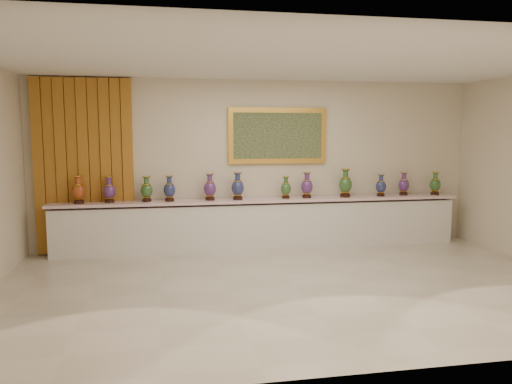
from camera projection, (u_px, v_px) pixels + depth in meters
ground at (294, 286)px, 6.77m from camera, size 8.00×8.00×0.00m
room at (117, 161)px, 8.52m from camera, size 8.00×8.00×8.00m
counter at (262, 224)px, 8.93m from camera, size 7.28×0.48×0.90m
vase_0 at (79, 191)px, 8.26m from camera, size 0.28×0.28×0.46m
vase_1 at (109, 191)px, 8.37m from camera, size 0.25×0.25×0.44m
vase_2 at (147, 190)px, 8.50m from camera, size 0.22×0.22×0.44m
vase_3 at (169, 190)px, 8.54m from camera, size 0.25×0.25×0.44m
vase_4 at (210, 188)px, 8.66m from camera, size 0.25×0.25×0.47m
vase_5 at (238, 187)px, 8.73m from camera, size 0.27×0.27×0.48m
vase_6 at (286, 188)px, 8.90m from camera, size 0.22×0.22×0.40m
vase_7 at (307, 186)px, 8.96m from camera, size 0.27×0.27×0.46m
vase_8 at (345, 184)px, 9.07m from camera, size 0.27×0.27×0.52m
vase_9 at (381, 186)px, 9.21m from camera, size 0.20×0.20×0.41m
vase_10 at (404, 185)px, 9.36m from camera, size 0.23×0.23×0.44m
vase_11 at (435, 184)px, 9.41m from camera, size 0.24×0.24×0.44m
label_card at (152, 202)px, 8.40m from camera, size 0.10×0.06×0.00m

